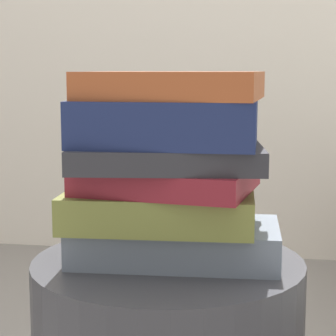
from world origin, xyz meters
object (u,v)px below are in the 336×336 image
Objects in this scene: book_slate at (176,242)px; book_navy at (167,122)px; book_charcoal at (171,155)px; book_maroon at (171,178)px; book_rust at (174,85)px; book_olive at (160,207)px.

book_navy is at bearing -134.81° from book_slate.
book_navy is (-0.01, -0.01, 0.17)m from book_slate.
book_charcoal is at bearing -147.29° from book_slate.
book_maroon is (-0.01, -0.00, 0.09)m from book_slate.
book_maroon is 0.13m from book_rust.
book_rust is (0.01, 0.01, 0.05)m from book_navy.
book_maroon is at bearing -1.46° from book_olive.
book_charcoal is 0.10m from book_rust.
book_olive is 1.07× the size of book_navy.
book_slate is 0.22m from book_rust.
book_charcoal is at bearing -111.19° from book_rust.
book_charcoal is (-0.00, -0.00, 0.03)m from book_maroon.
book_olive is 0.08m from book_charcoal.
book_olive is 1.01× the size of book_charcoal.
book_navy is 0.05m from book_rust.
book_maroon reaches higher than book_olive.
book_slate is 1.19× the size of book_navy.
book_slate is 1.13× the size of book_charcoal.
book_navy is at bearing -114.60° from book_rust.
book_slate is at bearing 46.82° from book_navy.
book_navy reaches higher than book_charcoal.
book_slate is at bearing 28.24° from book_charcoal.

